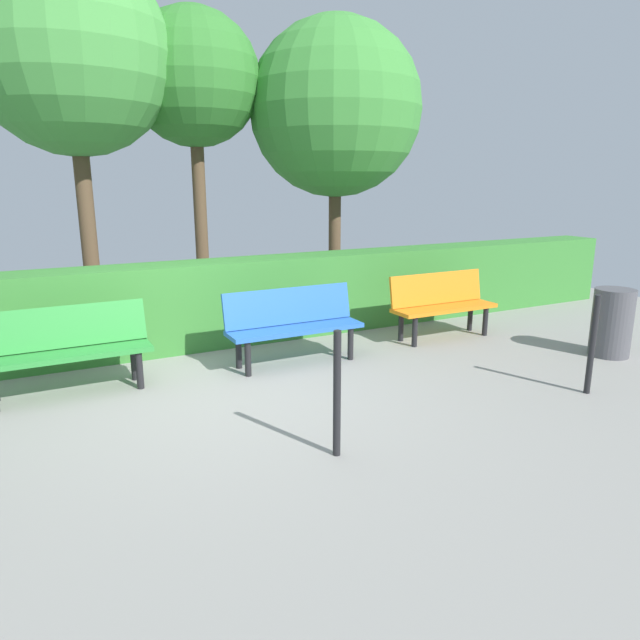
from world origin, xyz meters
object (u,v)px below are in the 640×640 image
object	(u,v)px
tree_mid	(194,80)
bench_blue	(293,322)
tree_far	(71,55)
trash_bin	(612,323)
bench_orange	(441,302)
tree_near	(335,110)
bench_green	(65,346)

from	to	relation	value
tree_mid	bench_blue	bearing A→B (deg)	92.24
bench_blue	tree_far	bearing A→B (deg)	-59.71
trash_bin	tree_mid	bearing A→B (deg)	-52.37
bench_orange	bench_blue	bearing A→B (deg)	2.22
bench_blue	tree_far	xyz separation A→B (m)	(1.81, -3.12, 3.23)
tree_near	trash_bin	xyz separation A→B (m)	(-1.52, 4.14, -2.75)
tree_near	tree_mid	xyz separation A→B (m)	(2.11, -0.57, 0.36)
tree_far	trash_bin	world-z (taller)	tree_far
tree_far	bench_green	bearing A→B (deg)	78.69
bench_blue	tree_near	xyz separation A→B (m)	(-1.99, -2.62, 2.67)
tree_near	tree_far	xyz separation A→B (m)	(3.80, -0.50, 0.55)
bench_orange	tree_far	xyz separation A→B (m)	(4.04, -3.04, 3.23)
tree_mid	tree_far	world-z (taller)	tree_far
bench_blue	trash_bin	xyz separation A→B (m)	(-3.51, 1.52, -0.07)
tree_near	tree_mid	bearing A→B (deg)	-15.11
bench_blue	bench_green	xyz separation A→B (m)	(2.41, -0.14, 0.00)
bench_green	tree_far	distance (m)	4.43
bench_orange	bench_blue	world-z (taller)	same
tree_near	tree_mid	size ratio (longest dim) A/B	1.00
bench_green	bench_blue	bearing A→B (deg)	175.99
bench_blue	tree_near	distance (m)	4.24
tree_mid	trash_bin	size ratio (longest dim) A/B	5.56
bench_orange	tree_mid	distance (m)	4.94
bench_orange	bench_blue	size ratio (longest dim) A/B	0.94
tree_far	tree_near	bearing A→B (deg)	172.43
tree_mid	trash_bin	world-z (taller)	tree_mid
bench_blue	tree_mid	xyz separation A→B (m)	(0.12, -3.19, 3.03)
bench_green	tree_far	xyz separation A→B (m)	(-0.60, -2.98, 3.23)
tree_mid	bench_orange	bearing A→B (deg)	127.10
bench_orange	bench_blue	distance (m)	2.23
bench_orange	tree_far	size ratio (longest dim) A/B	0.29
tree_far	trash_bin	xyz separation A→B (m)	(-5.32, 4.65, -3.30)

